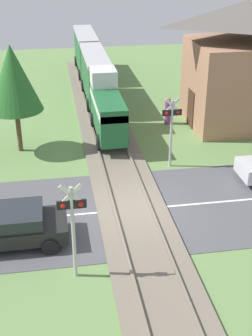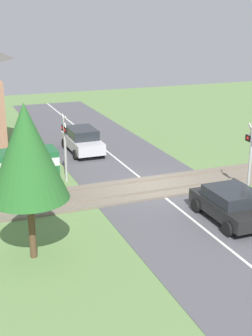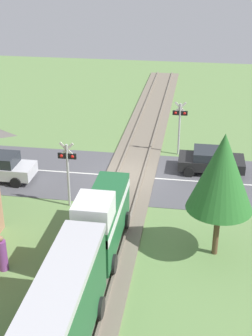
{
  "view_description": "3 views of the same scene",
  "coord_description": "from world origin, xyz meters",
  "px_view_note": "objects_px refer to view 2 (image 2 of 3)",
  "views": [
    {
      "loc": [
        -2.83,
        -15.74,
        9.97
      ],
      "look_at": [
        0.0,
        1.4,
        1.2
      ],
      "focal_mm": 50.0,
      "sensor_mm": 36.0,
      "label": 1
    },
    {
      "loc": [
        -19.17,
        8.84,
        7.99
      ],
      "look_at": [
        0.0,
        1.4,
        1.2
      ],
      "focal_mm": 50.0,
      "sensor_mm": 36.0,
      "label": 2
    },
    {
      "loc": [
        -3.47,
        23.26,
        11.62
      ],
      "look_at": [
        0.0,
        1.4,
        1.2
      ],
      "focal_mm": 50.0,
      "sensor_mm": 36.0,
      "label": 3
    }
  ],
  "objects_px": {
    "crossing_signal_west_approach": "(251,151)",
    "crossing_signal_east_approach": "(65,140)",
    "car_far_side": "(82,140)",
    "car_near_crossing": "(232,204)"
  },
  "relations": [
    {
      "from": "crossing_signal_west_approach",
      "to": "car_far_side",
      "type": "bearing_deg",
      "value": 27.77
    },
    {
      "from": "car_near_crossing",
      "to": "crossing_signal_west_approach",
      "type": "xyz_separation_m",
      "value": [
        1.98,
        -2.2,
        1.45
      ]
    },
    {
      "from": "crossing_signal_west_approach",
      "to": "crossing_signal_east_approach",
      "type": "height_order",
      "value": "same"
    },
    {
      "from": "crossing_signal_west_approach",
      "to": "crossing_signal_east_approach",
      "type": "bearing_deg",
      "value": 55.69
    },
    {
      "from": "car_near_crossing",
      "to": "crossing_signal_west_approach",
      "type": "relative_size",
      "value": 1.09
    },
    {
      "from": "car_near_crossing",
      "to": "car_far_side",
      "type": "height_order",
      "value": "car_far_side"
    },
    {
      "from": "crossing_signal_west_approach",
      "to": "crossing_signal_east_approach",
      "type": "xyz_separation_m",
      "value": [
        4.96,
        7.27,
        0.0
      ]
    },
    {
      "from": "car_near_crossing",
      "to": "crossing_signal_east_approach",
      "type": "relative_size",
      "value": 1.09
    },
    {
      "from": "car_near_crossing",
      "to": "car_far_side",
      "type": "bearing_deg",
      "value": 13.92
    },
    {
      "from": "car_far_side",
      "to": "crossing_signal_west_approach",
      "type": "xyz_separation_m",
      "value": [
        -9.64,
        -5.08,
        1.37
      ]
    }
  ]
}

